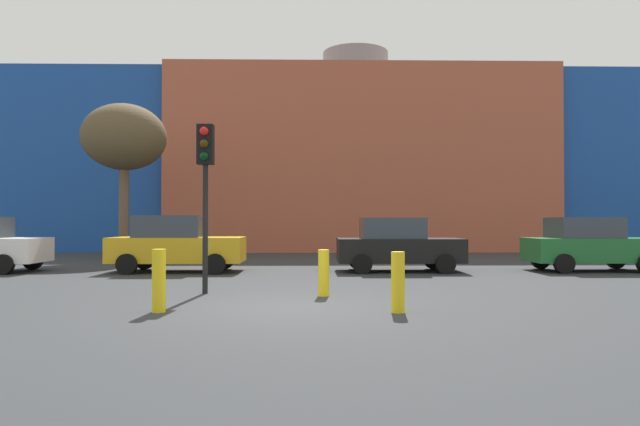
% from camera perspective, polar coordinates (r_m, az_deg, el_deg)
% --- Properties ---
extents(ground_plane, '(200.00, 200.00, 0.00)m').
position_cam_1_polar(ground_plane, '(10.61, -4.07, -9.62)').
color(ground_plane, '#2D3033').
extents(building_backdrop, '(40.82, 10.79, 11.99)m').
position_cam_1_polar(building_backdrop, '(34.19, 3.68, 4.84)').
color(building_backdrop, '#B2563D').
rests_on(building_backdrop, ground_plane).
extents(parked_car_1, '(4.16, 2.04, 1.80)m').
position_cam_1_polar(parked_car_1, '(18.37, -14.59, -3.08)').
color(parked_car_1, gold).
rests_on(parked_car_1, ground_plane).
extents(parked_car_2, '(3.99, 1.96, 1.73)m').
position_cam_1_polar(parked_car_2, '(18.08, 7.97, -3.25)').
color(parked_car_2, black).
rests_on(parked_car_2, ground_plane).
extents(parked_car_3, '(4.03, 1.98, 1.75)m').
position_cam_1_polar(parked_car_3, '(20.03, 25.97, -2.92)').
color(parked_car_3, '#1E662D').
rests_on(parked_car_3, ground_plane).
extents(traffic_light_island, '(0.37, 0.37, 3.79)m').
position_cam_1_polar(traffic_light_island, '(12.69, -11.73, 4.47)').
color(traffic_light_island, black).
rests_on(traffic_light_island, ground_plane).
extents(bare_tree_0, '(3.47, 3.47, 6.55)m').
position_cam_1_polar(bare_tree_0, '(24.84, -19.51, 7.24)').
color(bare_tree_0, brown).
rests_on(bare_tree_0, ground_plane).
extents(bollard_yellow_0, '(0.24, 0.24, 1.12)m').
position_cam_1_polar(bollard_yellow_0, '(10.32, -16.26, -6.70)').
color(bollard_yellow_0, yellow).
rests_on(bollard_yellow_0, ground_plane).
extents(bollard_yellow_1, '(0.24, 0.24, 1.08)m').
position_cam_1_polar(bollard_yellow_1, '(9.96, 8.03, -7.06)').
color(bollard_yellow_1, yellow).
rests_on(bollard_yellow_1, ground_plane).
extents(bollard_yellow_2, '(0.24, 0.24, 1.00)m').
position_cam_1_polar(bollard_yellow_2, '(12.04, 0.38, -6.18)').
color(bollard_yellow_2, yellow).
rests_on(bollard_yellow_2, ground_plane).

